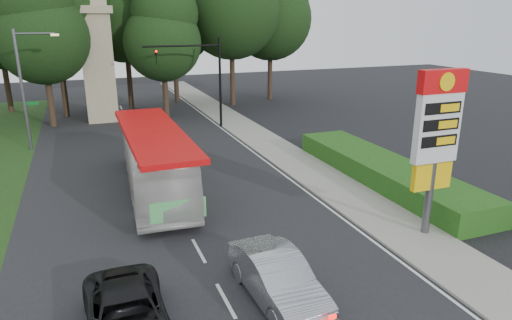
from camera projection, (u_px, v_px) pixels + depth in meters
name	position (u px, v px, depth m)	size (l,w,h in m)	color
ground	(231.00, 310.00, 14.18)	(120.00, 120.00, 0.00)	black
road_surface	(162.00, 184.00, 24.86)	(14.00, 80.00, 0.02)	black
sidewalk_right	(302.00, 166.00, 27.77)	(3.00, 80.00, 0.12)	gray
hedge	(384.00, 171.00, 25.08)	(3.00, 14.00, 1.20)	#1C4813
gas_station_pylon	(437.00, 131.00, 17.79)	(2.10, 0.45, 6.85)	#59595E
traffic_signal_mast	(204.00, 70.00, 36.10)	(6.10, 0.35, 7.20)	black
streetlight_signs	(25.00, 85.00, 30.04)	(2.75, 0.98, 8.00)	#59595E
monument	(98.00, 62.00, 38.67)	(3.00, 3.00, 10.05)	gray
tree_east_near	(172.00, 7.00, 46.28)	(8.12, 8.12, 15.95)	#2D2116
tree_far_east	(271.00, 1.00, 47.73)	(8.68, 8.68, 17.05)	#2D2116
tree_monument_left	(39.00, 17.00, 35.34)	(7.28, 7.28, 14.30)	#2D2116
tree_monument_right	(162.00, 26.00, 39.24)	(6.72, 6.72, 13.20)	#2D2116
transit_bus	(155.00, 161.00, 23.57)	(2.73, 11.66, 3.25)	silver
sedan_silver	(277.00, 278.00, 14.47)	(1.67, 4.78, 1.57)	#9C9EA3
suv_charcoal	(127.00, 317.00, 12.76)	(2.29, 4.96, 1.38)	black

